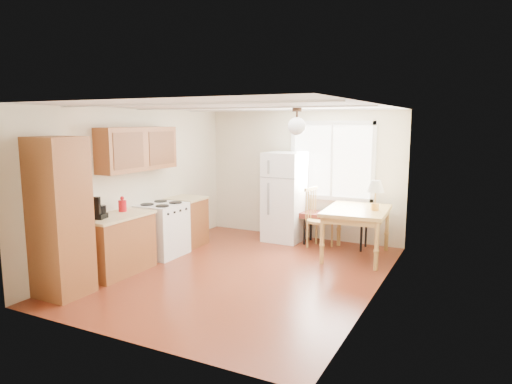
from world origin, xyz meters
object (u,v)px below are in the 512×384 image
Objects in this scene: refrigerator at (285,197)px; chair at (315,213)px; bench at (335,218)px; dining_table at (357,215)px.

refrigerator is 0.75m from chair.
dining_table is at bearing -39.37° from bench.
refrigerator is 1.56× the size of chair.
dining_table is at bearing -16.43° from refrigerator.
chair is (-0.85, 0.32, -0.10)m from dining_table.
bench is 0.40m from chair.
bench is 0.94× the size of dining_table.
bench is 0.78m from dining_table.
dining_table is (1.53, -0.50, -0.12)m from refrigerator.
refrigerator is at bearing -172.18° from bench.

